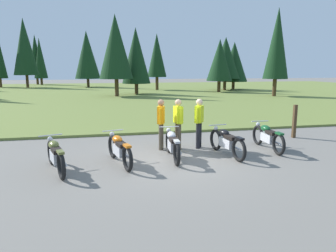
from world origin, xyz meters
TOP-DOWN VIEW (x-y plane):
  - ground_plane at (0.00, 0.00)m, footprint 140.00×140.00m
  - grass_moorland at (0.00, 25.66)m, footprint 80.00×44.00m
  - forest_treeline at (-4.95, 29.70)m, footprint 38.90×29.44m
  - motorcycle_olive at (-3.22, -0.43)m, footprint 0.85×2.03m
  - motorcycle_orange at (-1.55, -0.13)m, footprint 0.75×2.06m
  - motorcycle_silver at (0.02, 0.09)m, footprint 0.62×2.10m
  - motorcycle_black at (1.74, 0.08)m, footprint 0.64×2.09m
  - motorcycle_british_green at (3.35, 0.46)m, footprint 0.62×2.10m
  - rider_with_back_turned at (1.18, 1.14)m, footprint 0.38×0.47m
  - rider_in_hivis_vest at (0.46, 1.17)m, footprint 0.27×0.55m
  - rider_near_row_end at (-0.10, 1.24)m, footprint 0.31×0.53m
  - trail_marker_post at (5.30, 1.91)m, footprint 0.12×0.12m

SIDE VIEW (x-z plane):
  - ground_plane at x=0.00m, z-range 0.00..0.00m
  - grass_moorland at x=0.00m, z-range 0.00..0.10m
  - motorcycle_olive at x=-3.22m, z-range 0.00..0.88m
  - motorcycle_orange at x=-1.55m, z-range 0.00..0.88m
  - motorcycle_silver at x=0.02m, z-range 0.00..0.88m
  - motorcycle_black at x=1.74m, z-range 0.00..0.88m
  - motorcycle_british_green at x=3.35m, z-range 0.00..0.88m
  - trail_marker_post at x=5.30m, z-range 0.00..1.29m
  - rider_with_back_turned at x=1.18m, z-range 0.11..1.78m
  - rider_in_hivis_vest at x=0.46m, z-range 0.11..1.78m
  - rider_near_row_end at x=-0.10m, z-range 0.11..1.78m
  - forest_treeline at x=-4.95m, z-range -0.24..8.91m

